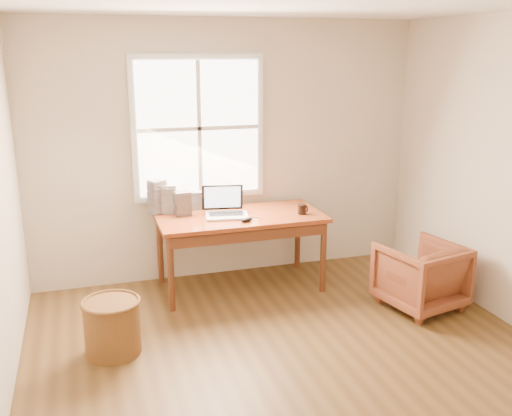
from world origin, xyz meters
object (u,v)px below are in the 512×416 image
Objects in this scene: armchair at (420,275)px; laptop at (227,202)px; coffee_mug at (302,209)px; cd_stack_a at (169,199)px; wicker_stool at (112,327)px; desk at (240,217)px.

laptop is (-1.58, 0.90, 0.60)m from armchair.
coffee_mug is at bearing -54.85° from armchair.
laptop is at bearing -32.11° from cd_stack_a.
laptop is (1.16, 0.92, 0.69)m from wicker_stool.
armchair is 2.48m from cd_stack_a.
armchair is 7.20× the size of coffee_mug.
desk is 1.69m from wicker_stool.
cd_stack_a is (-0.64, 0.28, 0.16)m from desk.
desk is 5.65× the size of cd_stack_a.
wicker_stool is at bearing -131.35° from laptop.
cd_stack_a is at bearing 158.15° from laptop.
desk reaches higher than armchair.
laptop reaches higher than cd_stack_a.
laptop is at bearing -165.99° from desk.
armchair is at bearing 0.52° from wicker_stool.
armchair is 1.57× the size of laptop.
cd_stack_a is at bearing -177.45° from coffee_mug.
laptop is 1.51× the size of cd_stack_a.
wicker_stool is at bearing -118.03° from cd_stack_a.
cd_stack_a is (0.66, 1.24, 0.68)m from wicker_stool.
armchair reaches higher than wicker_stool.
wicker_stool is (-2.74, -0.02, -0.09)m from armchair.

